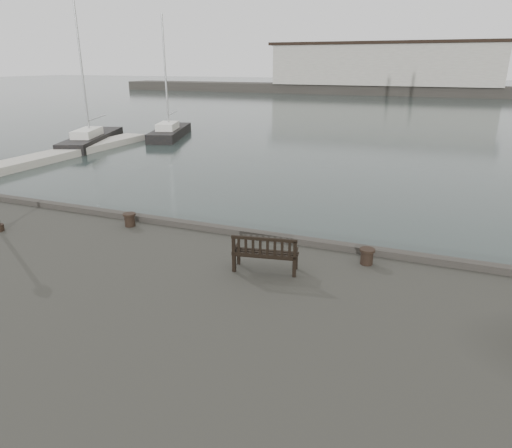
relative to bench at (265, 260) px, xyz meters
The scene contains 8 objects.
ground 3.23m from the bench, 123.78° to the left, with size 400.00×400.00×0.00m, color black.
pontoon 24.75m from the bench, 150.40° to the left, with size 2.00×24.00×0.50m, color beige.
breakwater 94.42m from the bench, 93.66° to the left, with size 140.00×9.50×12.20m.
bench is the anchor object (origin of this frame).
bollard_left 5.30m from the bench, 164.07° to the left, with size 0.40×0.40×0.42m, color black.
bollard_right 2.62m from the bench, 30.64° to the left, with size 0.39×0.39×0.41m, color black.
yacht_b 31.02m from the bench, 138.42° to the left, with size 5.77×10.21×13.35m.
yacht_d 32.80m from the bench, 126.23° to the left, with size 4.98×8.82×10.90m.
Camera 1 is at (5.08, -11.77, 6.40)m, focal length 32.00 mm.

